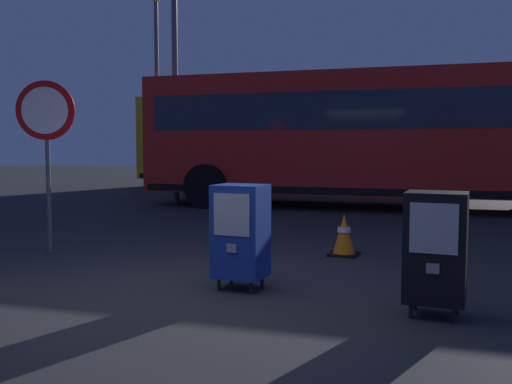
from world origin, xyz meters
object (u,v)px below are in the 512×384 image
(traffic_cone, at_px, (344,235))
(street_light_near_right, at_px, (175,42))
(stop_sign, at_px, (46,130))
(bus_near, at_px, (378,133))
(newspaper_box_secondary, at_px, (241,231))
(bus_far, at_px, (302,137))
(street_light_far_left, at_px, (157,75))
(newspaper_box_primary, at_px, (436,247))

(traffic_cone, relative_size, street_light_near_right, 0.08)
(stop_sign, xyz_separation_m, bus_near, (2.91, 7.22, 0.11))
(newspaper_box_secondary, xyz_separation_m, traffic_cone, (0.52, 2.08, -0.31))
(newspaper_box_secondary, height_order, traffic_cone, newspaper_box_secondary)
(bus_far, distance_m, street_light_near_right, 6.04)
(newspaper_box_secondary, height_order, street_light_near_right, street_light_near_right)
(stop_sign, bearing_deg, street_light_far_left, 115.52)
(traffic_cone, height_order, bus_near, bus_near)
(stop_sign, relative_size, bus_far, 0.21)
(stop_sign, relative_size, bus_near, 0.21)
(bus_far, relative_size, street_light_near_right, 1.59)
(bus_far, xyz_separation_m, street_light_near_right, (-1.51, -5.41, 2.23))
(bus_far, relative_size, street_light_far_left, 1.65)
(street_light_far_left, bearing_deg, bus_far, 12.44)
(stop_sign, bearing_deg, bus_far, 91.85)
(traffic_cone, distance_m, bus_near, 6.12)
(bus_near, xyz_separation_m, street_light_near_right, (-4.81, -0.75, 2.23))
(bus_near, distance_m, street_light_far_left, 9.09)
(stop_sign, distance_m, street_light_near_right, 7.13)
(traffic_cone, bearing_deg, stop_sign, -159.88)
(bus_near, bearing_deg, bus_far, 120.03)
(stop_sign, bearing_deg, bus_near, 68.05)
(traffic_cone, distance_m, street_light_near_right, 8.38)
(street_light_near_right, bearing_deg, street_light_far_left, 126.88)
(newspaper_box_secondary, xyz_separation_m, street_light_near_right, (-4.98, 7.23, 3.37))
(newspaper_box_secondary, height_order, stop_sign, stop_sign)
(newspaper_box_primary, height_order, newspaper_box_secondary, same)
(newspaper_box_primary, height_order, stop_sign, stop_sign)
(newspaper_box_primary, distance_m, traffic_cone, 2.66)
(bus_far, bearing_deg, street_light_near_right, -113.70)
(newspaper_box_secondary, bearing_deg, stop_sign, 166.00)
(bus_far, xyz_separation_m, street_light_far_left, (-4.78, -1.05, 2.09))
(stop_sign, distance_m, street_light_far_left, 12.19)
(stop_sign, distance_m, bus_far, 11.88)
(bus_near, bearing_deg, street_light_near_right, -176.33)
(newspaper_box_primary, distance_m, newspaper_box_secondary, 1.84)
(traffic_cone, bearing_deg, newspaper_box_primary, -60.21)
(newspaper_box_primary, relative_size, street_light_near_right, 0.15)
(traffic_cone, height_order, street_light_near_right, street_light_near_right)
(stop_sign, height_order, bus_near, bus_near)
(bus_near, xyz_separation_m, street_light_far_left, (-8.08, 3.60, 2.09))
(bus_near, bearing_deg, stop_sign, -117.18)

